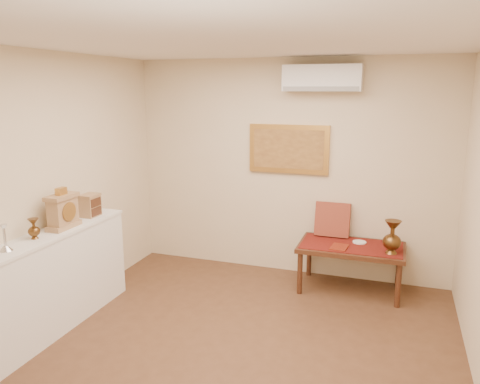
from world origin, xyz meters
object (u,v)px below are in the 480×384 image
at_px(display_ledge, 51,282).
at_px(wooden_chest, 90,205).
at_px(brass_urn_tall, 392,233).
at_px(mantel_clock, 63,211).
at_px(low_table, 351,251).

height_order(display_ledge, wooden_chest, wooden_chest).
relative_size(brass_urn_tall, mantel_clock, 1.11).
distance_m(display_ledge, mantel_clock, 0.70).
xyz_separation_m(brass_urn_tall, mantel_clock, (-3.09, -1.52, 0.37)).
bearing_deg(wooden_chest, mantel_clock, -87.28).
bearing_deg(display_ledge, low_table, 35.10).
distance_m(display_ledge, wooden_chest, 0.91).
relative_size(wooden_chest, low_table, 0.20).
height_order(mantel_clock, wooden_chest, mantel_clock).
relative_size(display_ledge, low_table, 1.68).
height_order(brass_urn_tall, mantel_clock, mantel_clock).
bearing_deg(mantel_clock, display_ledge, -97.55).
relative_size(mantel_clock, low_table, 0.34).
bearing_deg(wooden_chest, brass_urn_tall, 18.79).
bearing_deg(low_table, wooden_chest, -155.76).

